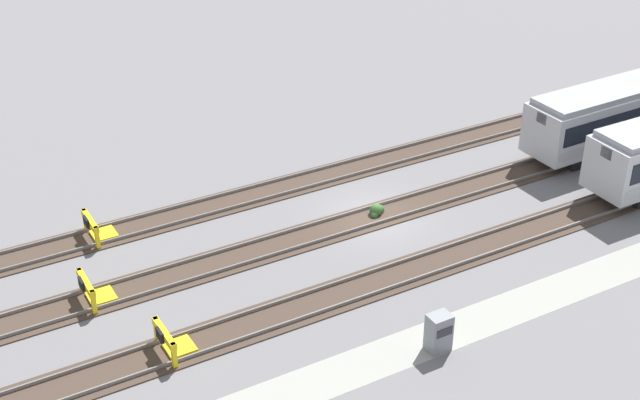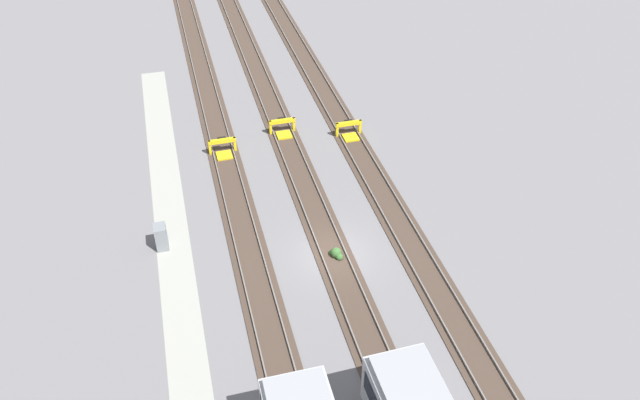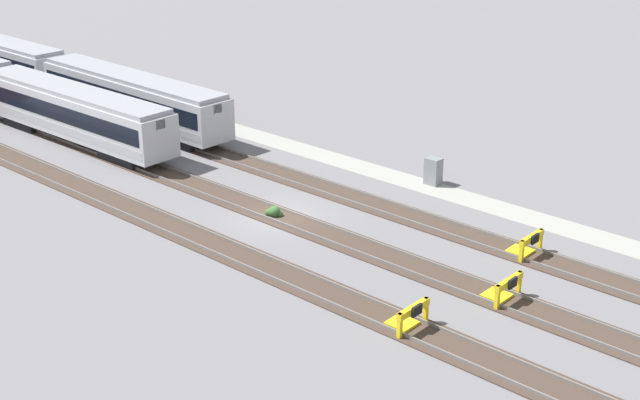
# 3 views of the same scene
# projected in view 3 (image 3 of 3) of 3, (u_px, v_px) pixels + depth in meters

# --- Properties ---
(ground_plane) EXTENTS (400.00, 400.00, 0.00)m
(ground_plane) POSITION_uv_depth(u_px,v_px,m) (278.00, 217.00, 47.75)
(ground_plane) COLOR slate
(service_walkway) EXTENTS (54.00, 2.00, 0.01)m
(service_walkway) POSITION_uv_depth(u_px,v_px,m) (383.00, 174.00, 53.93)
(service_walkway) COLOR #9E9E93
(service_walkway) RESTS_ON ground
(rail_track_nearest) EXTENTS (90.00, 2.23, 0.21)m
(rail_track_nearest) POSITION_uv_depth(u_px,v_px,m) (337.00, 192.00, 50.99)
(rail_track_nearest) COLOR #47382D
(rail_track_nearest) RESTS_ON ground
(rail_track_near_inner) EXTENTS (90.00, 2.24, 0.21)m
(rail_track_near_inner) POSITION_uv_depth(u_px,v_px,m) (278.00, 216.00, 47.73)
(rail_track_near_inner) COLOR #47382D
(rail_track_near_inner) RESTS_ON ground
(rail_track_middle) EXTENTS (90.00, 2.23, 0.21)m
(rail_track_middle) POSITION_uv_depth(u_px,v_px,m) (212.00, 244.00, 44.48)
(rail_track_middle) COLOR #47382D
(rail_track_middle) RESTS_ON ground
(subway_car_front_row_leftmost) EXTENTS (18.05, 3.15, 3.70)m
(subway_car_front_row_leftmost) POSITION_uv_depth(u_px,v_px,m) (74.00, 113.00, 58.84)
(subway_car_front_row_leftmost) COLOR #B7BABF
(subway_car_front_row_leftmost) RESTS_ON ground
(subway_car_front_row_centre) EXTENTS (18.02, 2.96, 3.70)m
(subway_car_front_row_centre) POSITION_uv_depth(u_px,v_px,m) (133.00, 98.00, 62.10)
(subway_car_front_row_centre) COLOR #B7BABF
(subway_car_front_row_centre) RESTS_ON ground
(bumper_stop_nearest_track) EXTENTS (1.35, 2.00, 1.22)m
(bumper_stop_nearest_track) POSITION_uv_depth(u_px,v_px,m) (526.00, 246.00, 43.17)
(bumper_stop_nearest_track) COLOR yellow
(bumper_stop_nearest_track) RESTS_ON ground
(bumper_stop_near_inner_track) EXTENTS (1.34, 2.00, 1.22)m
(bumper_stop_near_inner_track) POSITION_uv_depth(u_px,v_px,m) (503.00, 290.00, 38.91)
(bumper_stop_near_inner_track) COLOR yellow
(bumper_stop_near_inner_track) RESTS_ON ground
(bumper_stop_middle_track) EXTENTS (1.35, 2.00, 1.22)m
(bumper_stop_middle_track) POSITION_uv_depth(u_px,v_px,m) (408.00, 317.00, 36.67)
(bumper_stop_middle_track) COLOR yellow
(bumper_stop_middle_track) RESTS_ON ground
(electrical_cabinet) EXTENTS (0.90, 0.73, 1.60)m
(electrical_cabinet) POSITION_uv_depth(u_px,v_px,m) (433.00, 171.00, 52.02)
(electrical_cabinet) COLOR gray
(electrical_cabinet) RESTS_ON ground
(weed_clump) EXTENTS (0.92, 0.70, 0.64)m
(weed_clump) POSITION_uv_depth(u_px,v_px,m) (274.00, 212.00, 47.71)
(weed_clump) COLOR #38602D
(weed_clump) RESTS_ON ground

